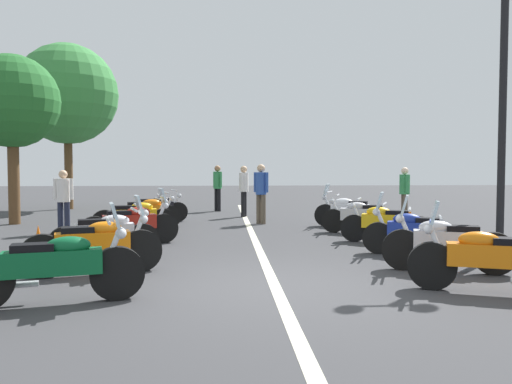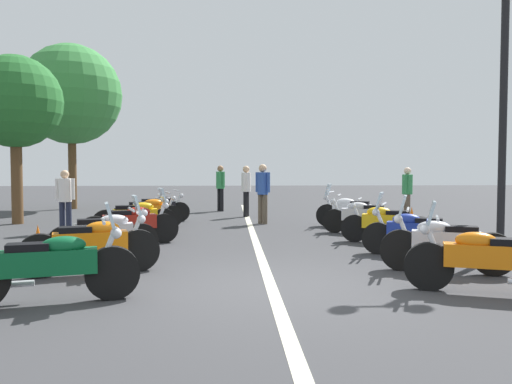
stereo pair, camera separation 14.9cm
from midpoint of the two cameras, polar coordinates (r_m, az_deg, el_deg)
The scene contains 25 objects.
ground_plane at distance 7.27m, azimuth 2.30°, elevation -10.49°, with size 80.00×80.00×0.00m, color #38383A.
lane_centre_stripe at distance 11.91m, azimuth 0.23°, elevation -5.27°, with size 21.62×0.16×0.01m, color beige.
motorcycle_left_row_0 at distance 6.73m, azimuth -21.24°, elevation -7.58°, with size 0.83×2.14×1.23m.
motorcycle_left_row_1 at distance 8.39m, azimuth -17.21°, elevation -5.52°, with size 0.88×2.07×1.22m.
motorcycle_left_row_2 at distance 9.78m, azimuth -16.01°, elevation -4.50°, with size 0.81×1.93×0.99m.
motorcycle_left_row_3 at distance 11.36m, azimuth -13.32°, elevation -3.37°, with size 0.94×2.03×1.21m.
motorcycle_left_row_4 at distance 12.72m, azimuth -12.86°, elevation -2.74°, with size 0.75×2.01×1.01m.
motorcycle_left_row_5 at distance 14.38m, azimuth -11.67°, elevation -2.17°, with size 0.85×1.94×0.98m.
motorcycle_left_row_6 at distance 15.73m, azimuth -10.53°, elevation -1.75°, with size 0.95×1.88×0.98m.
motorcycle_right_row_0 at distance 7.45m, azimuth 24.87°, elevation -6.72°, with size 0.99×2.09×1.22m.
motorcycle_right_row_1 at distance 8.66m, azimuth 20.62°, elevation -5.33°, with size 0.95×1.95×1.22m.
motorcycle_right_row_2 at distance 10.11m, azimuth 17.61°, elevation -4.23°, with size 1.01×1.90×1.19m.
motorcycle_right_row_3 at distance 11.64m, azimuth 14.61°, elevation -3.35°, with size 0.97×1.93×0.98m.
motorcycle_right_row_4 at distance 13.18m, azimuth 12.22°, elevation -2.62°, with size 0.94×2.05×0.98m.
motorcycle_right_row_5 at distance 14.48m, azimuth 10.77°, elevation -2.06°, with size 1.02×1.89×1.20m.
street_lamp_twin_globe at distance 10.82m, azimuth 26.22°, elevation 12.35°, with size 0.32×1.22×5.20m.
traffic_cone_0 at distance 14.38m, azimuth 17.19°, elevation -2.86°, with size 0.36×0.36×0.61m.
traffic_cone_1 at distance 10.25m, azimuth -22.67°, elevation -5.16°, with size 0.36×0.36×0.61m.
bystander_0 at distance 13.90m, azimuth -20.16°, elevation -0.45°, with size 0.32×0.52×1.60m.
bystander_1 at distance 19.53m, azimuth -3.76°, elevation 0.86°, with size 0.45×0.34×1.74m.
bystander_2 at distance 15.07m, azimuth 1.04°, elevation 0.36°, with size 0.39×0.41×1.76m.
bystander_3 at distance 17.26m, azimuth -0.85°, elevation 0.57°, with size 0.51×0.32×1.72m.
bystander_4 at distance 16.74m, azimuth 16.70°, elevation 0.28°, with size 0.53×0.32×1.67m.
roadside_tree_0 at distance 16.72m, azimuth -24.96°, elevation 9.00°, with size 2.70×2.70×4.94m.
roadside_tree_1 at distance 22.03m, azimuth -19.67°, elevation 10.15°, with size 3.96×3.96×6.56m.
Camera 2 is at (-7.05, 0.57, 1.66)m, focal length 35.99 mm.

